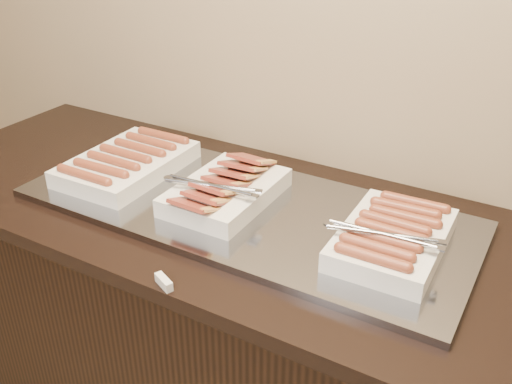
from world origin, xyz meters
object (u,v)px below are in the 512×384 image
dish_left (127,163)px  dish_right (392,237)px  counter (238,336)px  dish_center (225,190)px  warming_tray (243,208)px

dish_left → dish_right: 0.80m
counter → dish_left: size_ratio=5.28×
counter → dish_center: bearing=-171.4°
warming_tray → dish_right: size_ratio=3.51×
dish_center → dish_right: bearing=-0.4°
warming_tray → dish_right: dish_right is taller
counter → warming_tray: (0.02, 0.00, 0.46)m
counter → dish_right: 0.66m
counter → dish_center: (-0.03, -0.00, 0.50)m
dish_left → dish_center: 0.34m
counter → dish_left: bearing=-180.0°
dish_right → counter: bearing=178.1°
warming_tray → dish_left: bearing=-180.0°
dish_left → dish_right: (0.80, -0.00, 0.00)m
dish_left → dish_center: bearing=-2.0°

